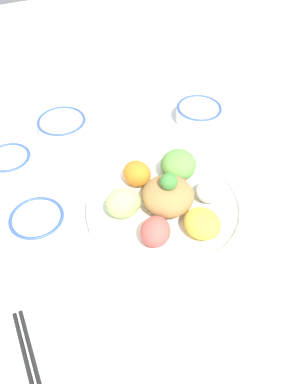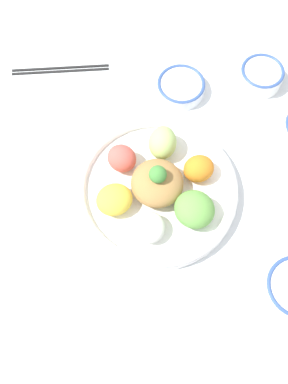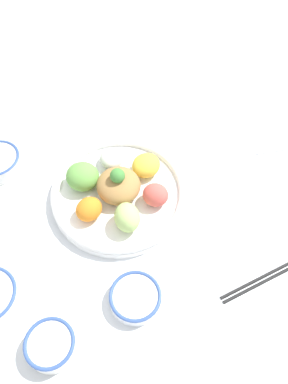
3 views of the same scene
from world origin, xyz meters
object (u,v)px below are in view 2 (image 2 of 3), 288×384
Objects in this scene: sauce_bowl_dark at (261,76)px; salad_platter at (158,188)px; chopsticks_pair_near at (60,69)px; rice_bowl_blue at (181,87)px.

salad_platter is at bearing -132.24° from sauce_bowl_dark.
sauce_bowl_dark reaches higher than chopsticks_pair_near.
salad_platter reaches higher than chopsticks_pair_near.
salad_platter is 3.05× the size of rice_bowl_blue.
rice_bowl_blue is at bearing -16.24° from chopsticks_pair_near.
sauce_bowl_dark is 0.46m from chopsticks_pair_near.
rice_bowl_blue is 1.10× the size of sauce_bowl_dark.
sauce_bowl_dark is at bearing 6.31° from rice_bowl_blue.
rice_bowl_blue is (0.06, 0.25, -0.01)m from salad_platter.
rice_bowl_blue is 0.48× the size of chopsticks_pair_near.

